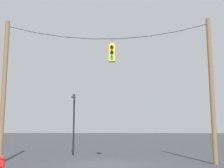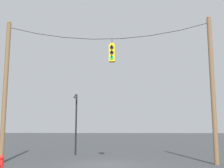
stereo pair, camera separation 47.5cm
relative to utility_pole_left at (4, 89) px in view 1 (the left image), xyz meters
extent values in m
plane|color=#383A3D|center=(5.84, -0.32, -4.11)|extent=(200.00, 200.00, 0.00)
cylinder|color=brown|center=(0.00, 0.00, -0.07)|extent=(0.26, 0.26, 8.09)
sphere|color=brown|center=(0.00, 0.00, 4.03)|extent=(0.21, 0.21, 0.21)
cylinder|color=brown|center=(11.69, 0.00, -0.07)|extent=(0.26, 0.26, 8.09)
sphere|color=brown|center=(11.69, 0.00, 4.03)|extent=(0.21, 0.21, 0.21)
cylinder|color=black|center=(0.83, 0.00, 3.52)|extent=(1.68, 0.03, 0.45)
cylinder|color=black|center=(2.50, 0.00, 3.17)|extent=(1.67, 0.03, 0.31)
cylinder|color=black|center=(4.17, 0.00, 2.96)|extent=(1.67, 0.03, 0.17)
cylinder|color=black|center=(5.84, 0.00, 2.90)|extent=(1.67, 0.03, 0.03)
cylinder|color=black|center=(7.51, 0.00, 2.96)|extent=(1.67, 0.03, 0.17)
cylinder|color=black|center=(9.18, 0.00, 3.17)|extent=(1.67, 0.03, 0.31)
cylinder|color=black|center=(10.85, 0.00, 3.52)|extent=(1.68, 0.03, 0.45)
cube|color=yellow|center=(6.15, 0.00, 2.03)|extent=(0.34, 0.34, 1.00)
cube|color=yellow|center=(6.15, 0.00, 2.58)|extent=(0.19, 0.19, 0.10)
cylinder|color=black|center=(6.15, 0.00, 2.75)|extent=(0.02, 0.02, 0.25)
cylinder|color=black|center=(6.15, -0.18, 2.33)|extent=(0.20, 0.03, 0.20)
cylinder|color=black|center=(6.15, -0.23, 2.42)|extent=(0.07, 0.12, 0.07)
cylinder|color=black|center=(6.15, -0.18, 2.03)|extent=(0.20, 0.03, 0.20)
cylinder|color=black|center=(6.15, -0.23, 2.12)|extent=(0.07, 0.12, 0.07)
cylinder|color=#19C666|center=(6.15, -0.18, 1.73)|extent=(0.20, 0.03, 0.20)
cylinder|color=black|center=(6.15, -0.23, 1.82)|extent=(0.07, 0.12, 0.07)
cylinder|color=black|center=(6.15, 0.18, 2.33)|extent=(0.20, 0.03, 0.20)
cylinder|color=black|center=(6.15, 0.23, 2.42)|extent=(0.07, 0.12, 0.07)
cylinder|color=black|center=(6.15, 0.18, 2.03)|extent=(0.20, 0.03, 0.20)
cylinder|color=black|center=(6.15, 0.23, 2.12)|extent=(0.07, 0.12, 0.07)
cylinder|color=#19C666|center=(6.15, 0.18, 1.73)|extent=(0.20, 0.03, 0.20)
cylinder|color=black|center=(6.15, 0.23, 1.82)|extent=(0.07, 0.12, 0.07)
cylinder|color=black|center=(3.19, 5.01, -1.92)|extent=(0.12, 0.12, 4.39)
cylinder|color=black|center=(3.19, 4.80, 0.23)|extent=(0.07, 0.41, 0.07)
cone|color=#232328|center=(3.19, 4.59, 0.12)|extent=(0.38, 0.38, 0.23)
sphere|color=silver|center=(3.19, 4.59, 0.00)|extent=(0.17, 0.17, 0.17)
cylinder|color=red|center=(1.56, -3.37, -3.83)|extent=(0.22, 0.22, 0.56)
sphere|color=red|center=(1.56, -3.37, -3.47)|extent=(0.22, 0.22, 0.22)
cylinder|color=red|center=(1.56, -3.51, -3.77)|extent=(0.09, 0.10, 0.09)
camera|label=1|loc=(6.67, -15.55, -2.21)|focal=45.00mm
camera|label=2|loc=(7.15, -15.53, -2.21)|focal=45.00mm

